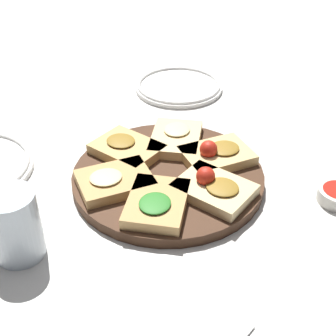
% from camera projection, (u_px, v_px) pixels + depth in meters
% --- Properties ---
extents(ground_plane, '(3.00, 3.00, 0.00)m').
position_uv_depth(ground_plane, '(168.00, 181.00, 0.83)').
color(ground_plane, silver).
extents(serving_board, '(0.34, 0.34, 0.02)m').
position_uv_depth(serving_board, '(168.00, 177.00, 0.83)').
color(serving_board, '#422819').
rests_on(serving_board, ground_plane).
extents(focaccia_slice_0, '(0.15, 0.14, 0.02)m').
position_uv_depth(focaccia_slice_0, '(176.00, 138.00, 0.90)').
color(focaccia_slice_0, '#E5C689').
rests_on(focaccia_slice_0, serving_board).
extents(focaccia_slice_1, '(0.09, 0.12, 0.02)m').
position_uv_depth(focaccia_slice_1, '(126.00, 149.00, 0.87)').
color(focaccia_slice_1, tan).
rests_on(focaccia_slice_1, serving_board).
extents(focaccia_slice_2, '(0.15, 0.14, 0.02)m').
position_uv_depth(focaccia_slice_2, '(114.00, 181.00, 0.79)').
color(focaccia_slice_2, tan).
rests_on(focaccia_slice_2, serving_board).
extents(focaccia_slice_3, '(0.15, 0.14, 0.02)m').
position_uv_depth(focaccia_slice_3, '(157.00, 203.00, 0.74)').
color(focaccia_slice_3, tan).
rests_on(focaccia_slice_3, serving_board).
extents(focaccia_slice_4, '(0.09, 0.12, 0.04)m').
position_uv_depth(focaccia_slice_4, '(214.00, 187.00, 0.77)').
color(focaccia_slice_4, '#E5C689').
rests_on(focaccia_slice_4, serving_board).
extents(focaccia_slice_5, '(0.15, 0.14, 0.04)m').
position_uv_depth(focaccia_slice_5, '(216.00, 154.00, 0.85)').
color(focaccia_slice_5, '#DBB775').
rests_on(focaccia_slice_5, serving_board).
extents(plate_right, '(0.21, 0.21, 0.02)m').
position_uv_depth(plate_right, '(179.00, 86.00, 1.13)').
color(plate_right, white).
rests_on(plate_right, ground_plane).
extents(water_glass, '(0.07, 0.07, 0.11)m').
position_uv_depth(water_glass, '(15.00, 225.00, 0.66)').
color(water_glass, silver).
rests_on(water_glass, ground_plane).
extents(napkin_stack, '(0.11, 0.09, 0.01)m').
position_uv_depth(napkin_stack, '(203.00, 333.00, 0.58)').
color(napkin_stack, white).
rests_on(napkin_stack, ground_plane).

